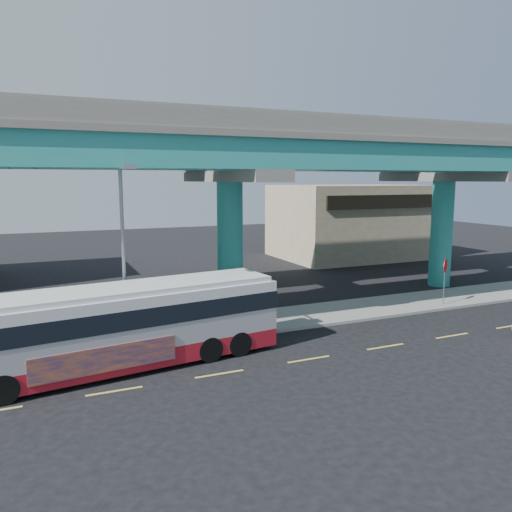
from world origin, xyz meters
name	(u,v)px	position (x,y,z in m)	size (l,w,h in m)	color
ground	(305,357)	(0.00, 0.00, 0.00)	(120.00, 120.00, 0.00)	black
sidewalk	(254,322)	(0.00, 5.50, 0.07)	(70.00, 4.00, 0.15)	gray
lane_markings	(309,359)	(0.00, -0.30, 0.01)	(58.00, 0.12, 0.01)	#D8C64C
viaduct	(229,151)	(0.00, 9.11, 9.14)	(52.00, 12.40, 11.70)	teal
building_beige	(351,221)	(18.00, 22.98, 3.51)	(14.00, 10.23, 7.00)	tan
transit_bus	(124,324)	(-7.26, 1.92, 1.83)	(13.20, 4.45, 3.33)	maroon
street_lamp	(125,231)	(-6.84, 3.43, 5.41)	(0.50, 2.63, 8.14)	gray
stop_sign	(445,271)	(11.76, 4.18, 2.16)	(0.72, 0.46, 2.76)	gray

